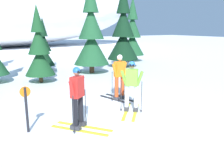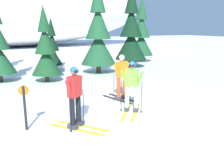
# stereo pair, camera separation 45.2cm
# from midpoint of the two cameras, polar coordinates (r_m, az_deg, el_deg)

# --- Properties ---
(ground_plane) EXTENTS (120.00, 120.00, 0.00)m
(ground_plane) POSITION_cam_midpoint_polar(r_m,az_deg,el_deg) (8.28, -1.82, -6.29)
(ground_plane) COLOR white
(skier_orange_jacket) EXTENTS (0.85, 1.64, 1.76)m
(skier_orange_jacket) POSITION_cam_midpoint_polar(r_m,az_deg,el_deg) (9.27, 0.37, 1.82)
(skier_orange_jacket) COLOR black
(skier_orange_jacket) RESTS_ON ground
(skier_lime_jacket) EXTENTS (1.41, 1.55, 1.70)m
(skier_lime_jacket) POSITION_cam_midpoint_polar(r_m,az_deg,el_deg) (7.96, 3.03, -0.47)
(skier_lime_jacket) COLOR gold
(skier_lime_jacket) RESTS_ON ground
(skier_red_jacket) EXTENTS (1.40, 1.61, 1.74)m
(skier_red_jacket) POSITION_cam_midpoint_polar(r_m,az_deg,el_deg) (6.67, -10.02, -3.18)
(skier_red_jacket) COLOR gold
(skier_red_jacket) RESTS_ON ground
(pine_tree_center_left) EXTENTS (1.49, 1.49, 3.86)m
(pine_tree_center_left) POSITION_cam_midpoint_polar(r_m,az_deg,el_deg) (12.80, -17.81, 7.46)
(pine_tree_center_left) COLOR #47301E
(pine_tree_center_left) RESTS_ON ground
(pine_tree_center) EXTENTS (1.30, 1.30, 3.37)m
(pine_tree_center) POSITION_cam_midpoint_polar(r_m,az_deg,el_deg) (16.33, -16.53, 7.94)
(pine_tree_center) COLOR #47301E
(pine_tree_center) RESTS_ON ground
(pine_tree_center_right) EXTENTS (2.13, 2.13, 5.52)m
(pine_tree_center_right) POSITION_cam_midpoint_polar(r_m,az_deg,el_deg) (14.83, -5.82, 11.41)
(pine_tree_center_right) COLOR #47301E
(pine_tree_center_right) RESTS_ON ground
(pine_tree_right) EXTENTS (2.17, 2.17, 5.63)m
(pine_tree_right) POSITION_cam_midpoint_polar(r_m,az_deg,el_deg) (17.13, 1.87, 11.87)
(pine_tree_right) COLOR #47301E
(pine_tree_right) RESTS_ON ground
(pine_tree_far_right) EXTENTS (1.99, 1.99, 5.15)m
(pine_tree_far_right) POSITION_cam_midpoint_polar(r_m,az_deg,el_deg) (20.21, 4.13, 11.48)
(pine_tree_far_right) COLOR #47301E
(pine_tree_far_right) RESTS_ON ground
(trail_marker_post) EXTENTS (0.28, 0.07, 1.27)m
(trail_marker_post) POSITION_cam_midpoint_polar(r_m,az_deg,el_deg) (6.88, -21.35, -4.95)
(trail_marker_post) COLOR black
(trail_marker_post) RESTS_ON ground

